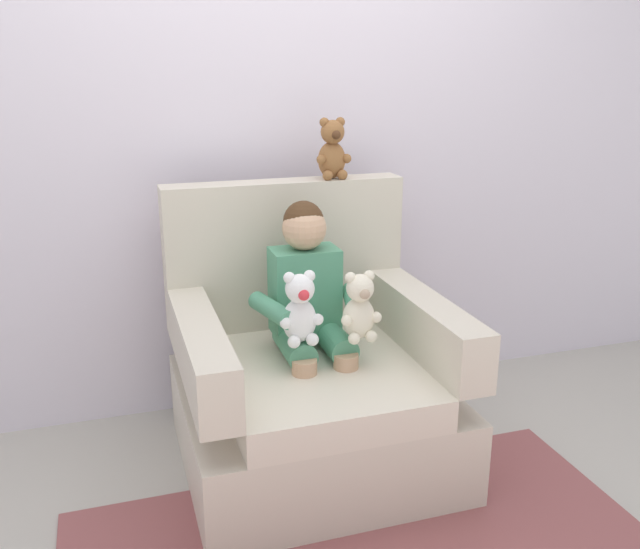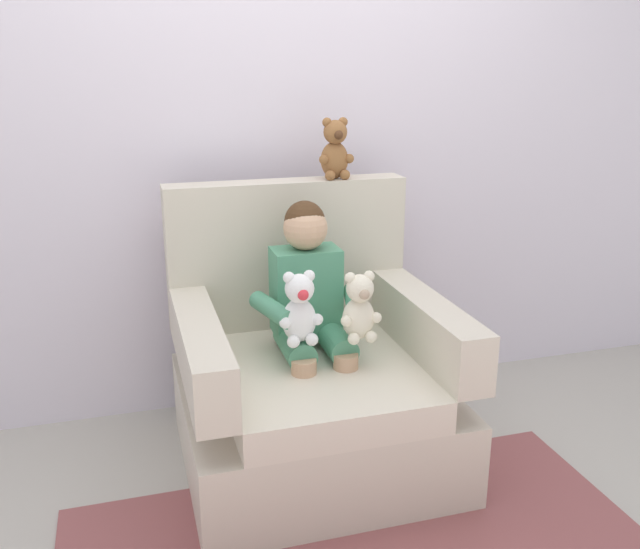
% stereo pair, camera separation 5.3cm
% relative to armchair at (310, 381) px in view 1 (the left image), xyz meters
% --- Properties ---
extents(ground_plane, '(8.00, 8.00, 0.00)m').
position_rel_armchair_xyz_m(ground_plane, '(0.00, -0.05, -0.33)').
color(ground_plane, '#ADA89E').
extents(back_wall, '(6.00, 0.10, 2.60)m').
position_rel_armchair_xyz_m(back_wall, '(0.00, 0.62, 0.97)').
color(back_wall, silver).
rests_on(back_wall, ground).
extents(armchair, '(1.00, 0.95, 1.07)m').
position_rel_armchair_xyz_m(armchair, '(0.00, 0.00, 0.00)').
color(armchair, beige).
rests_on(armchair, ground).
extents(seated_child, '(0.45, 0.39, 0.82)m').
position_rel_armchair_xyz_m(seated_child, '(0.01, 0.03, 0.33)').
color(seated_child, '#4C9370').
rests_on(seated_child, armchair).
extents(plush_cream, '(0.15, 0.13, 0.26)m').
position_rel_armchair_xyz_m(plush_cream, '(0.14, -0.17, 0.35)').
color(plush_cream, silver).
rests_on(plush_cream, armchair).
extents(plush_white, '(0.16, 0.13, 0.27)m').
position_rel_armchair_xyz_m(plush_white, '(-0.08, -0.13, 0.35)').
color(plush_white, white).
rests_on(plush_white, armchair).
extents(plush_brown_on_backrest, '(0.15, 0.12, 0.25)m').
position_rel_armchair_xyz_m(plush_brown_on_backrest, '(0.21, 0.35, 0.85)').
color(plush_brown_on_backrest, brown).
rests_on(plush_brown_on_backrest, armchair).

